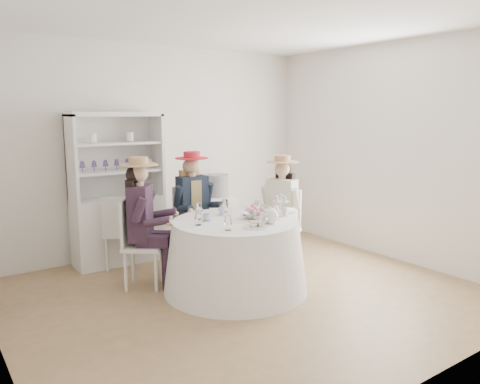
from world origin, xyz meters
TOP-DOWN VIEW (x-y plane):
  - ground at (0.00, 0.00)m, footprint 4.50×4.50m
  - ceiling at (0.00, 0.00)m, footprint 4.50×4.50m
  - wall_back at (0.00, 2.00)m, footprint 4.50×0.00m
  - wall_front at (0.00, -2.00)m, footprint 4.50×0.00m
  - wall_right at (2.25, 0.00)m, footprint 0.00×4.50m
  - tea_table at (-0.01, 0.16)m, footprint 1.50×1.50m
  - hutch at (-0.66, 1.76)m, footprint 1.16×0.58m
  - side_table at (0.78, 1.75)m, footprint 0.48×0.48m
  - hatbox at (0.78, 1.75)m, footprint 0.37×0.37m
  - guest_left at (-0.75, 0.80)m, footprint 0.60×0.57m
  - guest_mid at (0.04, 1.14)m, footprint 0.50×0.52m
  - guest_right at (0.89, 0.52)m, footprint 0.56×0.51m
  - spare_chair at (-0.75, 1.50)m, footprint 0.51×0.51m
  - teacup_a at (-0.27, 0.30)m, footprint 0.09×0.09m
  - teacup_b at (0.00, 0.44)m, footprint 0.09×0.09m
  - teacup_c at (0.22, 0.26)m, footprint 0.10×0.10m
  - flower_bowl at (0.19, 0.13)m, footprint 0.29×0.29m
  - flower_arrangement at (0.17, 0.07)m, footprint 0.17×0.18m
  - table_teapot at (0.20, -0.14)m, footprint 0.23×0.17m
  - sandwich_plate at (-0.02, -0.19)m, footprint 0.25×0.25m
  - cupcake_stand at (0.52, 0.08)m, footprint 0.23×0.23m
  - stemware_set at (-0.01, 0.16)m, footprint 0.89×0.89m

SIDE VIEW (x-z plane):
  - ground at x=0.00m, z-range 0.00..0.00m
  - side_table at x=0.78m, z-range 0.00..0.68m
  - tea_table at x=-0.01m, z-range 0.00..0.74m
  - spare_chair at x=-0.75m, z-range 0.03..0.92m
  - hutch at x=-0.66m, z-range -0.27..1.58m
  - guest_right at x=0.89m, z-range 0.09..1.43m
  - sandwich_plate at x=-0.02m, z-range 0.73..0.79m
  - flower_bowl at x=0.19m, z-range 0.75..0.80m
  - teacup_c at x=0.22m, z-range 0.75..0.81m
  - teacup_a at x=-0.27m, z-range 0.75..0.81m
  - teacup_b at x=0.00m, z-range 0.75..0.82m
  - guest_mid at x=0.04m, z-range 0.09..1.48m
  - guest_left at x=-0.75m, z-range 0.09..1.48m
  - table_teapot at x=0.20m, z-range 0.73..0.91m
  - stemware_set at x=-0.01m, z-range 0.75..0.90m
  - cupcake_stand at x=0.52m, z-range 0.72..0.93m
  - flower_arrangement at x=0.17m, z-range 0.80..0.86m
  - hatbox at x=0.78m, z-range 0.68..0.99m
  - wall_back at x=0.00m, z-range -0.90..3.60m
  - wall_front at x=0.00m, z-range -0.90..3.60m
  - wall_right at x=2.25m, z-range -0.90..3.60m
  - ceiling at x=0.00m, z-range 2.70..2.70m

